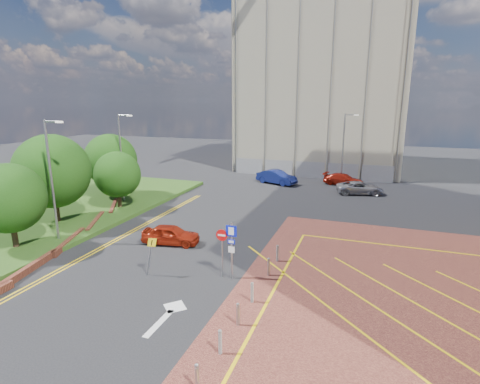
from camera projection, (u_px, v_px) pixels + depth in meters
The scene contains 19 objects.
ground at pixel (216, 285), 19.65m from camera, with size 140.00×140.00×0.00m, color black.
grass_bed at pixel (44, 216), 30.94m from camera, with size 14.00×32.00×0.30m, color #274B18.
retaining_wall at pixel (67, 241), 25.26m from camera, with size 6.06×20.33×0.40m.
tree_a at pixel (9, 198), 23.35m from camera, with size 4.40×4.40×5.41m.
tree_b at pixel (52, 171), 28.24m from camera, with size 5.60×5.60×6.74m.
tree_c at pixel (117, 175), 32.42m from camera, with size 4.00×4.00×4.90m.
tree_d at pixel (111, 160), 35.98m from camera, with size 5.00×5.00×6.08m.
lamp_left_near at pixel (52, 176), 24.40m from camera, with size 1.53×0.16×8.00m.
lamp_left_far at pixel (122, 154), 34.20m from camera, with size 1.53×0.16×8.00m.
lamp_back at pixel (344, 146), 42.92m from camera, with size 1.53×0.16×8.00m.
sign_cluster at pixel (228, 245), 19.99m from camera, with size 1.17×0.12×3.20m.
warning_sign at pixel (151, 252), 20.36m from camera, with size 0.69×0.41×2.25m.
bollard_row at pixel (248, 300), 17.27m from camera, with size 0.14×11.14×0.90m.
construction_building at pixel (324, 89), 53.65m from camera, with size 21.20×19.20×22.00m, color #A59D87.
construction_fence at pixel (318, 170), 46.55m from camera, with size 21.60×0.06×2.00m, color gray.
car_red_left at pixel (171, 235), 25.19m from camera, with size 1.56×3.87×1.32m, color maroon.
car_blue_back at pixel (277, 177), 43.42m from camera, with size 1.68×4.80×1.58m, color navy.
car_red_back at pixel (343, 180), 42.74m from camera, with size 1.83×4.51×1.31m, color #9A1A0D.
car_silver_back at pixel (360, 188), 38.68m from camera, with size 2.15×4.67×1.30m, color #98989E.
Camera 1 is at (7.16, -16.47, 9.45)m, focal length 28.00 mm.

